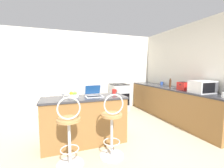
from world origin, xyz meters
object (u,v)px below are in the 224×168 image
(wine_glass_tall, at_px, (63,93))
(pepper_mill, at_px, (170,83))
(microwave, at_px, (203,87))
(fruit_bowl, at_px, (73,95))
(mug_red, at_px, (114,91))
(mug_white, at_px, (224,95))
(bar_stool_near, at_px, (69,133))
(stove_range, at_px, (119,97))
(laptop, at_px, (94,93))
(bar_stool_far, at_px, (112,127))
(toaster, at_px, (184,86))
(mug_blue, at_px, (162,83))

(wine_glass_tall, relative_size, pepper_mill, 0.58)
(microwave, height_order, fruit_bowl, microwave)
(wine_glass_tall, bearing_deg, pepper_mill, 13.22)
(microwave, relative_size, mug_red, 4.88)
(microwave, relative_size, mug_white, 4.77)
(bar_stool_near, relative_size, microwave, 2.11)
(stove_range, height_order, pepper_mill, pepper_mill)
(laptop, relative_size, microwave, 0.67)
(bar_stool_near, relative_size, pepper_mill, 4.19)
(laptop, height_order, mug_red, laptop)
(fruit_bowl, relative_size, pepper_mill, 0.84)
(bar_stool_far, height_order, wine_glass_tall, bar_stool_far)
(toaster, xyz_separation_m, fruit_bowl, (-2.70, -0.05, -0.06))
(bar_stool_near, xyz_separation_m, laptop, (0.51, 0.64, 0.45))
(bar_stool_near, distance_m, laptop, 0.94)
(microwave, xyz_separation_m, mug_red, (-1.87, 0.56, -0.08))
(wine_glass_tall, height_order, mug_blue, wine_glass_tall)
(laptop, relative_size, mug_red, 3.28)
(mug_blue, bearing_deg, microwave, -97.14)
(bar_stool_far, bearing_deg, stove_range, 64.86)
(bar_stool_far, bearing_deg, mug_white, -8.44)
(bar_stool_far, distance_m, wine_glass_tall, 1.03)
(toaster, distance_m, stove_range, 2.12)
(mug_blue, bearing_deg, pepper_mill, -107.44)
(laptop, xyz_separation_m, pepper_mill, (2.36, 0.60, 0.06))
(bar_stool_far, height_order, laptop, laptop)
(mug_white, bearing_deg, bar_stool_near, 173.55)
(laptop, xyz_separation_m, stove_range, (1.32, 1.87, -0.50))
(microwave, distance_m, mug_white, 0.55)
(bar_stool_far, xyz_separation_m, stove_range, (1.18, 2.51, -0.05))
(bar_stool_far, distance_m, laptop, 0.80)
(fruit_bowl, bearing_deg, bar_stool_far, -51.79)
(wine_glass_tall, bearing_deg, toaster, 3.20)
(bar_stool_near, bearing_deg, mug_red, 38.07)
(microwave, height_order, pepper_mill, microwave)
(laptop, bearing_deg, wine_glass_tall, -171.59)
(bar_stool_near, distance_m, bar_stool_far, 0.66)
(mug_blue, height_order, pepper_mill, pepper_mill)
(laptop, bearing_deg, microwave, -10.19)
(toaster, height_order, wine_glass_tall, toaster)
(bar_stool_far, xyz_separation_m, laptop, (-0.15, 0.64, 0.45))
(stove_range, xyz_separation_m, pepper_mill, (1.04, -1.27, 0.56))
(mug_red, xyz_separation_m, mug_white, (1.77, -1.09, -0.00))
(mug_red, distance_m, fruit_bowl, 0.86)
(mug_blue, distance_m, pepper_mill, 0.64)
(bar_stool_far, bearing_deg, bar_stool_near, 180.00)
(fruit_bowl, bearing_deg, laptop, -4.15)
(mug_red, bearing_deg, wine_glass_tall, -168.03)
(stove_range, bearing_deg, microwave, -65.93)
(bar_stool_near, height_order, stove_range, bar_stool_near)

